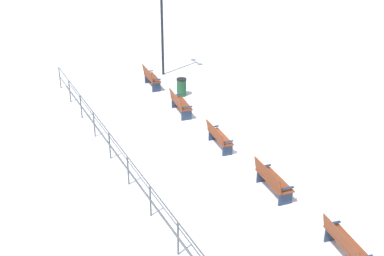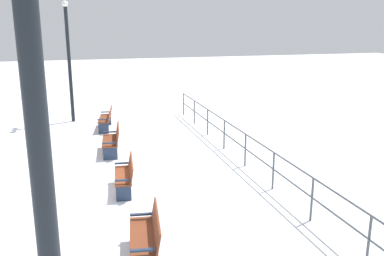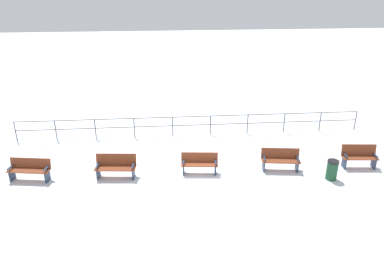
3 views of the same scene
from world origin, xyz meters
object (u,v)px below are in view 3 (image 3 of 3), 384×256
bench_fourth (280,159)px  bench_fifth (359,156)px  trash_bin (332,170)px  bench_second (116,166)px  bench_third (200,163)px  bench_nearest (30,169)px

bench_fourth → bench_fifth: (0.06, 3.38, 0.03)m
trash_bin → bench_second: bearing=-96.1°
bench_fifth → trash_bin: (0.87, -1.57, -0.09)m
bench_fourth → bench_fifth: bench_fifth is taller
bench_fourth → bench_fifth: 3.38m
bench_second → bench_fourth: size_ratio=1.02×
bench_second → bench_fifth: 10.15m
bench_third → bench_fifth: size_ratio=1.04×
bench_fourth → trash_bin: bench_fourth is taller
bench_second → trash_bin: bench_second is taller
bench_second → trash_bin: 8.63m
bench_fourth → trash_bin: (0.93, 1.81, -0.06)m
bench_nearest → trash_bin: size_ratio=2.08×
bench_second → bench_fourth: 6.77m
bench_nearest → bench_third: bearing=98.5°
bench_fifth → bench_second: bearing=-84.9°
bench_nearest → bench_second: (0.06, 3.38, 0.01)m
bench_nearest → bench_fourth: (0.04, 10.15, 0.00)m
bench_third → bench_nearest: bearing=-84.7°
bench_nearest → trash_bin: (0.97, 11.96, -0.06)m
bench_second → bench_fifth: size_ratio=1.12×
bench_second → bench_third: bench_second is taller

